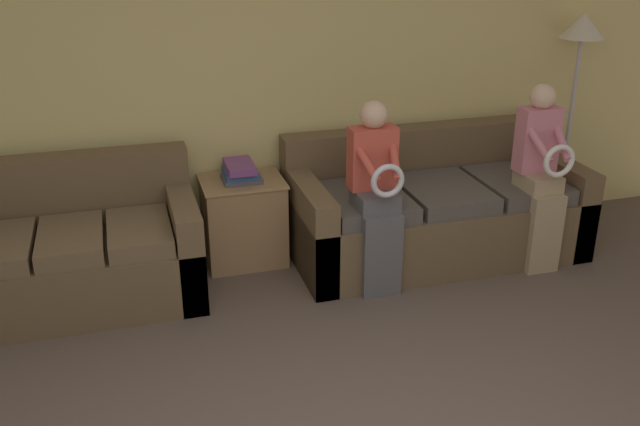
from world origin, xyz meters
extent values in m
cube|color=#DBCC7F|center=(0.00, 3.19, 1.27)|extent=(7.20, 0.06, 2.55)
cube|color=brown|center=(1.29, 2.65, 0.22)|extent=(2.04, 0.94, 0.44)
cube|color=brown|center=(1.29, 3.02, 0.65)|extent=(2.04, 0.20, 0.40)
cube|color=brown|center=(0.35, 2.65, 0.32)|extent=(0.16, 0.94, 0.65)
cube|color=brown|center=(2.23, 2.65, 0.32)|extent=(0.16, 0.94, 0.65)
cube|color=#514C47|center=(0.71, 2.55, 0.50)|extent=(0.54, 0.70, 0.11)
cube|color=#514C47|center=(1.29, 2.55, 0.50)|extent=(0.54, 0.70, 0.11)
cube|color=#514C47|center=(1.86, 2.55, 0.50)|extent=(0.54, 0.70, 0.11)
cube|color=brown|center=(-1.17, 2.66, 0.20)|extent=(1.53, 0.87, 0.41)
cube|color=brown|center=(-1.17, 2.99, 0.64)|extent=(1.53, 0.20, 0.46)
cube|color=brown|center=(-0.48, 2.66, 0.32)|extent=(0.16, 0.87, 0.64)
cube|color=brown|center=(-1.17, 2.56, 0.46)|extent=(0.38, 0.63, 0.11)
cube|color=brown|center=(-0.76, 2.56, 0.46)|extent=(0.38, 0.63, 0.11)
cube|color=#56565B|center=(0.70, 2.18, 0.28)|extent=(0.26, 0.10, 0.55)
cube|color=#56565B|center=(0.70, 2.32, 0.61)|extent=(0.26, 0.28, 0.11)
cube|color=#C64C3D|center=(0.70, 2.39, 0.86)|extent=(0.30, 0.14, 0.40)
sphere|color=#DBB293|center=(0.70, 2.39, 1.14)|extent=(0.18, 0.18, 0.18)
torus|color=silver|center=(0.70, 2.12, 0.80)|extent=(0.21, 0.04, 0.21)
cylinder|color=#C64C3D|center=(0.61, 2.26, 0.89)|extent=(0.12, 0.31, 0.22)
cylinder|color=#C64C3D|center=(0.79, 2.26, 0.89)|extent=(0.12, 0.31, 0.22)
cube|color=tan|center=(1.88, 2.18, 0.28)|extent=(0.23, 0.10, 0.55)
cube|color=tan|center=(1.88, 2.32, 0.61)|extent=(0.23, 0.28, 0.11)
cube|color=#D17A8E|center=(1.88, 2.39, 0.88)|extent=(0.27, 0.14, 0.44)
sphere|color=beige|center=(1.88, 2.39, 1.18)|extent=(0.17, 0.17, 0.17)
torus|color=white|center=(1.88, 2.12, 0.82)|extent=(0.22, 0.04, 0.22)
cylinder|color=#D17A8E|center=(1.79, 2.26, 0.92)|extent=(0.10, 0.31, 0.24)
cylinder|color=#D17A8E|center=(1.97, 2.26, 0.92)|extent=(0.10, 0.31, 0.24)
cube|color=#9E7A51|center=(-0.05, 2.92, 0.30)|extent=(0.54, 0.44, 0.61)
cube|color=tan|center=(-0.05, 2.92, 0.60)|extent=(0.56, 0.46, 0.02)
cube|color=#4C4C56|center=(-0.05, 2.91, 0.62)|extent=(0.26, 0.23, 0.03)
cube|color=#33569E|center=(-0.06, 2.93, 0.66)|extent=(0.22, 0.26, 0.04)
cube|color=#7A4284|center=(-0.06, 2.92, 0.71)|extent=(0.19, 0.31, 0.05)
cylinder|color=#2D2B28|center=(2.53, 2.97, 0.01)|extent=(0.26, 0.26, 0.02)
cylinder|color=#B7B7BC|center=(2.53, 2.97, 0.73)|extent=(0.03, 0.03, 1.41)
cone|color=beige|center=(2.53, 2.97, 1.53)|extent=(0.33, 0.33, 0.18)
camera|label=1|loc=(-0.82, -1.61, 2.29)|focal=40.00mm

